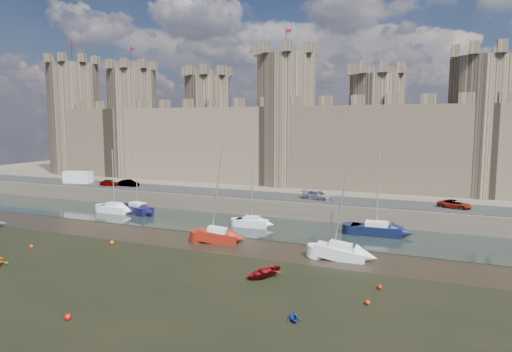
# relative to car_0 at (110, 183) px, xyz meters

# --- Properties ---
(ground) EXTENTS (160.00, 160.00, 0.00)m
(ground) POSITION_rel_car_0_xyz_m (25.49, -32.89, -3.12)
(ground) COLOR black
(ground) RESTS_ON ground
(seaweed_patch) EXTENTS (70.00, 34.00, 0.01)m
(seaweed_patch) POSITION_rel_car_0_xyz_m (25.49, -38.89, -3.11)
(seaweed_patch) COLOR black
(seaweed_patch) RESTS_ON ground
(water_channel) EXTENTS (160.00, 12.00, 0.08)m
(water_channel) POSITION_rel_car_0_xyz_m (25.49, -8.89, -3.08)
(water_channel) COLOR black
(water_channel) RESTS_ON ground
(quay) EXTENTS (160.00, 60.00, 2.50)m
(quay) POSITION_rel_car_0_xyz_m (25.49, 27.11, -1.87)
(quay) COLOR #4C443A
(quay) RESTS_ON ground
(road) EXTENTS (160.00, 7.00, 0.10)m
(road) POSITION_rel_car_0_xyz_m (25.49, 1.11, -0.57)
(road) COLOR black
(road) RESTS_ON quay
(castle) EXTENTS (108.50, 11.00, 29.00)m
(castle) POSITION_rel_car_0_xyz_m (24.85, 15.11, 8.55)
(castle) COLOR #42382B
(castle) RESTS_ON quay
(car_0) EXTENTS (3.74, 1.78, 1.24)m
(car_0) POSITION_rel_car_0_xyz_m (0.00, 0.00, 0.00)
(car_0) COLOR gray
(car_0) RESTS_ON quay
(car_1) EXTENTS (3.89, 1.53, 1.26)m
(car_1) POSITION_rel_car_0_xyz_m (3.54, 0.74, 0.01)
(car_1) COLOR gray
(car_1) RESTS_ON quay
(car_2) EXTENTS (4.86, 2.74, 1.33)m
(car_2) POSITION_rel_car_0_xyz_m (37.71, 0.60, 0.05)
(car_2) COLOR gray
(car_2) RESTS_ON quay
(car_3) EXTENTS (4.55, 3.15, 1.15)m
(car_3) POSITION_rel_car_0_xyz_m (56.09, 1.07, -0.04)
(car_3) COLOR gray
(car_3) RESTS_ON quay
(van) EXTENTS (5.40, 3.10, 2.21)m
(van) POSITION_rel_car_0_xyz_m (-7.95, 0.61, 0.49)
(van) COLOR silver
(van) RESTS_ON quay
(sailboat_0) EXTENTS (5.26, 2.39, 9.58)m
(sailboat_0) POSITION_rel_car_0_xyz_m (8.57, -9.00, -2.36)
(sailboat_0) COLOR white
(sailboat_0) RESTS_ON ground
(sailboat_1) EXTENTS (5.85, 3.79, 10.94)m
(sailboat_1) POSITION_rel_car_0_xyz_m (12.44, -8.38, -2.27)
(sailboat_1) COLOR black
(sailboat_1) RESTS_ON ground
(sailboat_2) EXTENTS (4.34, 2.04, 9.06)m
(sailboat_2) POSITION_rel_car_0_xyz_m (31.68, -9.47, -2.37)
(sailboat_2) COLOR silver
(sailboat_2) RESTS_ON ground
(sailboat_3) EXTENTS (6.16, 2.65, 10.61)m
(sailboat_3) POSITION_rel_car_0_xyz_m (47.46, -7.49, -2.31)
(sailboat_3) COLOR black
(sailboat_3) RESTS_ON ground
(sailboat_4) EXTENTS (5.02, 2.89, 11.05)m
(sailboat_4) POSITION_rel_car_0_xyz_m (31.07, -17.87, -2.32)
(sailboat_4) COLOR maroon
(sailboat_4) RESTS_ON ground
(sailboat_5) EXTENTS (5.12, 2.26, 10.81)m
(sailboat_5) POSITION_rel_car_0_xyz_m (45.60, -18.81, -2.35)
(sailboat_5) COLOR silver
(sailboat_5) RESTS_ON ground
(dinghy_4) EXTENTS (3.91, 4.29, 0.73)m
(dinghy_4) POSITION_rel_car_0_xyz_m (40.42, -26.93, -2.75)
(dinghy_4) COLOR maroon
(dinghy_4) RESTS_ON ground
(dinghy_5) EXTENTS (1.61, 1.66, 0.66)m
(dinghy_5) POSITION_rel_car_0_xyz_m (45.91, -34.46, -2.79)
(dinghy_5) COLOR navy
(dinghy_5) RESTS_ON ground
(buoy_0) EXTENTS (0.41, 0.41, 0.41)m
(buoy_0) POSITION_rel_car_0_xyz_m (13.50, -28.21, -2.91)
(buoy_0) COLOR red
(buoy_0) RESTS_ON ground
(buoy_1) EXTENTS (0.46, 0.46, 0.46)m
(buoy_1) POSITION_rel_car_0_xyz_m (20.60, -23.51, -2.89)
(buoy_1) COLOR #DA5209
(buoy_1) RESTS_ON ground
(buoy_2) EXTENTS (0.45, 0.45, 0.45)m
(buoy_2) POSITION_rel_car_0_xyz_m (31.33, -40.46, -2.89)
(buoy_2) COLOR red
(buoy_2) RESTS_ON ground
(buoy_3) EXTENTS (0.39, 0.39, 0.39)m
(buoy_3) POSITION_rel_car_0_xyz_m (50.46, -25.75, -2.92)
(buoy_3) COLOR red
(buoy_3) RESTS_ON ground
(buoy_5) EXTENTS (0.40, 0.40, 0.40)m
(buoy_5) POSITION_rel_car_0_xyz_m (50.12, -29.49, -2.92)
(buoy_5) COLOR red
(buoy_5) RESTS_ON ground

